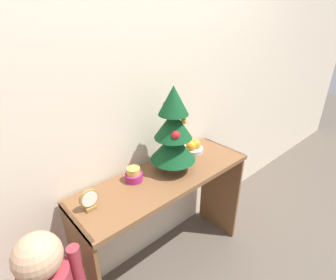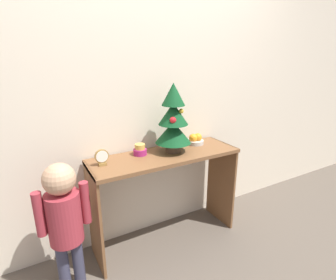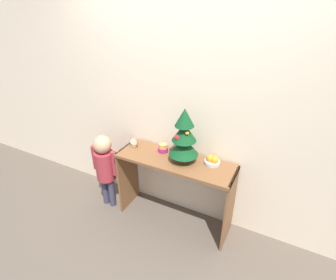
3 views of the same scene
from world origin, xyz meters
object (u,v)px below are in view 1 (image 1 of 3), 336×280
Objects in this scene: singing_bowl at (134,175)px; desk_clock at (89,200)px; mini_tree at (173,132)px; fruit_bowl at (193,147)px.

singing_bowl is 0.88× the size of desk_clock.
mini_tree reaches higher than fruit_bowl.
mini_tree is at bearing -0.43° from desk_clock.
singing_bowl is (-0.53, -0.01, 0.00)m from fruit_bowl.
fruit_bowl is at bearing 0.87° from singing_bowl.
desk_clock is (-0.85, -0.07, 0.02)m from fruit_bowl.
desk_clock is at bearing -175.30° from fruit_bowl.
mini_tree is 0.62m from desk_clock.
desk_clock reaches higher than singing_bowl.
desk_clock is (-0.58, 0.00, -0.21)m from mini_tree.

